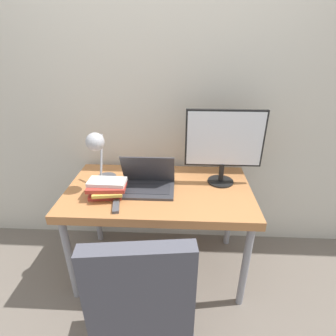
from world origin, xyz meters
TOP-DOWN VIEW (x-y plane):
  - ground_plane at (0.00, 0.00)m, footprint 12.00×12.00m
  - wall_back at (0.00, 0.80)m, footprint 8.00×0.05m
  - desk at (0.00, 0.37)m, footprint 1.31×0.74m
  - laptop at (-0.08, 0.35)m, footprint 0.37×0.25m
  - monitor at (0.45, 0.48)m, footprint 0.54×0.19m
  - desk_lamp at (-0.41, 0.37)m, footprint 0.14×0.29m
  - office_chair at (-0.01, -0.42)m, footprint 0.63×0.64m
  - book_stack at (-0.34, 0.25)m, footprint 0.26×0.21m
  - tv_remote at (-0.25, 0.11)m, footprint 0.06×0.14m

SIDE VIEW (x-z plane):
  - ground_plane at x=0.00m, z-range 0.00..0.00m
  - office_chair at x=-0.01m, z-range 0.04..1.09m
  - desk at x=0.00m, z-range 0.31..1.06m
  - tv_remote at x=-0.25m, z-range 0.75..0.77m
  - laptop at x=-0.08m, z-range 0.68..0.93m
  - book_stack at x=-0.34m, z-range 0.76..0.87m
  - desk_lamp at x=-0.41m, z-range 0.84..1.26m
  - monitor at x=0.45m, z-range 0.79..1.34m
  - wall_back at x=0.00m, z-range 0.00..2.60m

